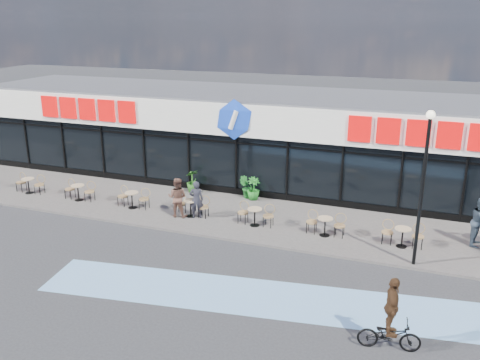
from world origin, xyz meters
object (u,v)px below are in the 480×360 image
(patron_right, at_px, (177,197))
(cyclist_a, at_px, (390,323))
(potted_plant_right, at_px, (253,189))
(potted_plant_mid, at_px, (246,187))
(potted_plant_left, at_px, (193,181))
(patron_left, at_px, (196,200))
(lamp_post, at_px, (423,177))

(patron_right, height_order, cyclist_a, cyclist_a)
(patron_right, bearing_deg, cyclist_a, 139.10)
(potted_plant_right, distance_m, cyclist_a, 11.61)
(potted_plant_mid, xyz_separation_m, potted_plant_right, (0.41, -0.09, 0.01))
(potted_plant_right, bearing_deg, potted_plant_mid, 167.01)
(potted_plant_right, relative_size, patron_right, 0.62)
(potted_plant_left, bearing_deg, patron_left, -61.88)
(potted_plant_left, distance_m, cyclist_a, 13.69)
(lamp_post, xyz_separation_m, patron_left, (-8.88, 1.27, -2.36))
(lamp_post, bearing_deg, patron_left, 171.87)
(cyclist_a, bearing_deg, potted_plant_right, 126.55)
(lamp_post, height_order, potted_plant_left, lamp_post)
(potted_plant_left, xyz_separation_m, potted_plant_right, (3.13, 0.01, -0.03))
(lamp_post, distance_m, cyclist_a, 5.66)
(potted_plant_mid, distance_m, potted_plant_right, 0.42)
(potted_plant_right, bearing_deg, lamp_post, -30.09)
(potted_plant_mid, bearing_deg, potted_plant_right, -12.99)
(potted_plant_left, xyz_separation_m, patron_right, (0.77, -3.12, 0.30))
(patron_left, relative_size, cyclist_a, 0.79)
(potted_plant_mid, xyz_separation_m, patron_right, (-1.95, -3.23, 0.34))
(potted_plant_right, relative_size, patron_left, 0.66)
(potted_plant_mid, bearing_deg, potted_plant_left, -177.76)
(patron_left, xyz_separation_m, cyclist_a, (8.45, -6.34, -0.12))
(potted_plant_left, relative_size, patron_left, 0.69)
(lamp_post, relative_size, patron_right, 3.12)
(lamp_post, relative_size, potted_plant_mid, 5.10)
(potted_plant_left, xyz_separation_m, potted_plant_mid, (2.72, 0.11, -0.03))
(lamp_post, height_order, patron_left, lamp_post)
(patron_left, height_order, cyclist_a, cyclist_a)
(lamp_post, xyz_separation_m, potted_plant_right, (-7.34, 4.25, -2.64))
(patron_left, bearing_deg, potted_plant_left, -84.68)
(potted_plant_right, xyz_separation_m, cyclist_a, (6.91, -9.32, 0.16))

